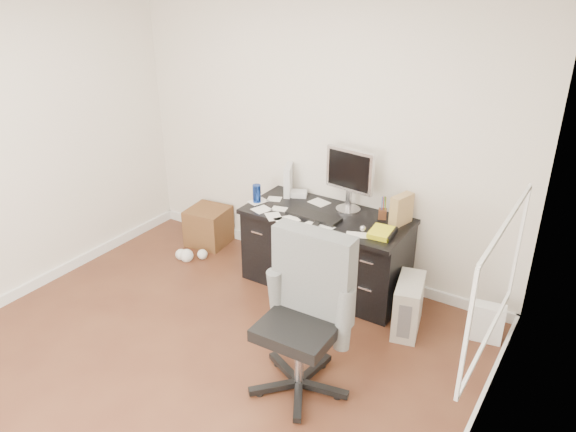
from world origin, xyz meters
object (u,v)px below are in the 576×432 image
object	(u,v)px
keyboard	(314,216)
pc_tower	(408,306)
lcd_monitor	(350,180)
wicker_basket	(209,226)
office_chair	(300,320)
desk	(326,249)

from	to	relation	value
keyboard	pc_tower	size ratio (longest dim) A/B	1.08
lcd_monitor	wicker_basket	world-z (taller)	lcd_monitor
office_chair	wicker_basket	xyz separation A→B (m)	(-2.00, 1.41, -0.40)
desk	keyboard	size ratio (longest dim) A/B	3.04
desk	wicker_basket	world-z (taller)	desk
keyboard	wicker_basket	distance (m)	1.54
lcd_monitor	keyboard	bearing A→B (deg)	-116.38
desk	keyboard	xyz separation A→B (m)	(-0.07, -0.12, 0.36)
lcd_monitor	wicker_basket	xyz separation A→B (m)	(-1.61, -0.08, -0.85)
office_chair	pc_tower	size ratio (longest dim) A/B	2.61
keyboard	office_chair	world-z (taller)	office_chair
desk	lcd_monitor	world-z (taller)	lcd_monitor
desk	keyboard	world-z (taller)	keyboard
desk	pc_tower	bearing A→B (deg)	-13.69
desk	office_chair	xyz separation A→B (m)	(0.51, -1.31, 0.20)
keyboard	pc_tower	distance (m)	1.12
keyboard	office_chair	xyz separation A→B (m)	(0.58, -1.19, -0.17)
wicker_basket	pc_tower	bearing A→B (deg)	-7.56
pc_tower	wicker_basket	size ratio (longest dim) A/B	1.14
desk	pc_tower	size ratio (longest dim) A/B	3.27
lcd_monitor	pc_tower	bearing A→B (deg)	-20.30
pc_tower	desk	bearing A→B (deg)	152.86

